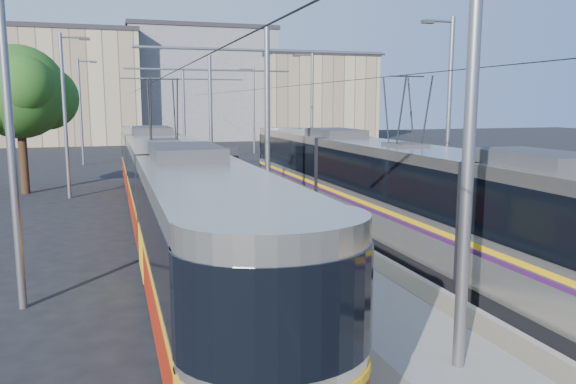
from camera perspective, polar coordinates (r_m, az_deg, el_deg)
name	(u,v)px	position (r m, az deg, el deg)	size (l,w,h in m)	color
ground	(358,303)	(13.60, 7.15, -11.10)	(160.00, 160.00, 0.00)	black
platform	(222,191)	(29.44, -6.72, 0.11)	(4.00, 50.00, 0.30)	gray
tactile_strip_left	(194,189)	(29.18, -9.52, 0.28)	(0.70, 50.00, 0.01)	gray
tactile_strip_right	(249,187)	(29.71, -3.98, 0.53)	(0.70, 50.00, 0.01)	gray
rails	(222,193)	(29.46, -6.71, -0.15)	(8.71, 70.00, 0.03)	gray
tram_left	(165,186)	(20.72, -12.34, 0.59)	(2.43, 30.31, 5.50)	black
tram_right	(404,191)	(18.59, 11.66, 0.14)	(2.43, 29.43, 5.50)	black
catenary	(232,106)	(26.30, -5.72, 8.64)	(9.20, 70.00, 7.00)	slate
street_lamps	(208,112)	(33.03, -8.16, 8.06)	(15.18, 38.22, 8.00)	slate
shelter	(233,168)	(28.67, -5.63, 2.49)	(0.80, 1.09, 2.17)	black
tree	(26,94)	(32.24, -25.08, 9.02)	(5.24, 4.85, 7.62)	#382314
building_left	(68,87)	(71.76, -21.48, 9.86)	(16.32, 12.24, 13.06)	tan
building_centre	(199,85)	(76.48, -9.06, 10.70)	(18.36, 14.28, 14.22)	gray
building_right	(314,97)	(74.08, 2.61, 9.60)	(14.28, 10.20, 10.96)	tan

